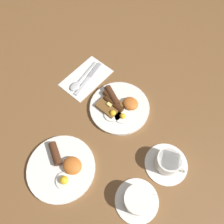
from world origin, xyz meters
The scene contains 8 objects.
ground_plane centered at (0.00, 0.00, 0.00)m, with size 3.00×3.00×0.00m, color brown.
breakfast_plate_near centered at (0.00, 0.00, 0.01)m, with size 0.25×0.25×0.04m.
breakfast_plate_far centered at (0.01, 0.32, 0.01)m, with size 0.25×0.25×0.05m.
teacup_near centered at (-0.28, 0.08, 0.03)m, with size 0.16×0.16×0.07m.
teacup_far centered at (-0.26, 0.25, 0.03)m, with size 0.15×0.15×0.07m.
napkin centered at (0.21, -0.03, 0.00)m, with size 0.14×0.22×0.01m, color white.
knife centered at (0.20, -0.04, 0.01)m, with size 0.04×0.20×0.01m.
spoon centered at (0.22, 0.02, 0.01)m, with size 0.04×0.19×0.01m.
Camera 1 is at (-0.24, 0.36, 0.80)m, focal length 35.00 mm.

